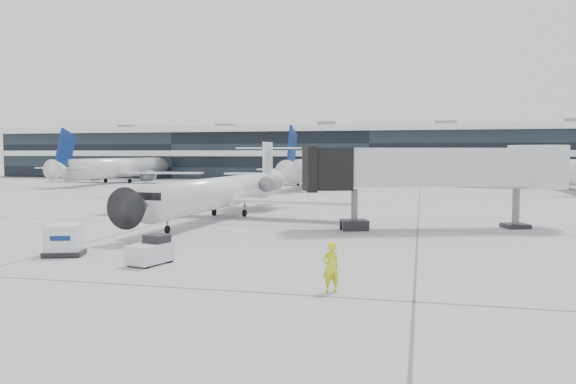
% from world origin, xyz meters
% --- Properties ---
extents(ground, '(220.00, 220.00, 0.00)m').
position_xyz_m(ground, '(0.00, 0.00, 0.00)').
color(ground, '#97979A').
rests_on(ground, ground).
extents(terminal, '(170.00, 22.00, 10.00)m').
position_xyz_m(terminal, '(0.00, 82.00, 5.00)').
color(terminal, black).
rests_on(terminal, ground).
extents(bg_jet_left, '(32.00, 40.00, 9.60)m').
position_xyz_m(bg_jet_left, '(-45.00, 55.00, 0.00)').
color(bg_jet_left, silver).
rests_on(bg_jet_left, ground).
extents(bg_jet_center, '(32.00, 40.00, 9.60)m').
position_xyz_m(bg_jet_center, '(-8.00, 55.00, 0.00)').
color(bg_jet_center, silver).
rests_on(bg_jet_center, ground).
extents(bg_jet_right, '(32.00, 40.00, 9.60)m').
position_xyz_m(bg_jet_right, '(32.00, 55.00, 0.00)').
color(bg_jet_right, silver).
rests_on(bg_jet_right, ground).
extents(regional_jet, '(23.36, 29.15, 6.73)m').
position_xyz_m(regional_jet, '(-6.39, 4.50, 2.30)').
color(regional_jet, silver).
rests_on(regional_jet, ground).
extents(jet_bridge, '(18.77, 9.17, 6.16)m').
position_xyz_m(jet_bridge, '(12.09, 1.39, 4.49)').
color(jet_bridge, '#A4A7A9').
rests_on(jet_bridge, ground).
extents(ramp_worker, '(0.89, 0.85, 2.06)m').
position_xyz_m(ramp_worker, '(6.72, -19.24, 1.03)').
color(ramp_worker, '#CDE217').
rests_on(ramp_worker, ground).
extents(baggage_tug, '(1.89, 2.54, 1.44)m').
position_xyz_m(baggage_tug, '(-2.99, -15.69, 0.65)').
color(baggage_tug, silver).
rests_on(baggage_tug, ground).
extents(cargo_uld, '(2.40, 2.07, 1.66)m').
position_xyz_m(cargo_uld, '(-8.65, -14.71, 0.83)').
color(cargo_uld, black).
rests_on(cargo_uld, ground).
extents(traffic_cone, '(0.42, 0.42, 0.56)m').
position_xyz_m(traffic_cone, '(-7.74, 14.48, 0.27)').
color(traffic_cone, '#EB460C').
rests_on(traffic_cone, ground).
extents(far_tug, '(1.71, 2.38, 1.37)m').
position_xyz_m(far_tug, '(-14.93, 28.45, 0.62)').
color(far_tug, black).
rests_on(far_tug, ground).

